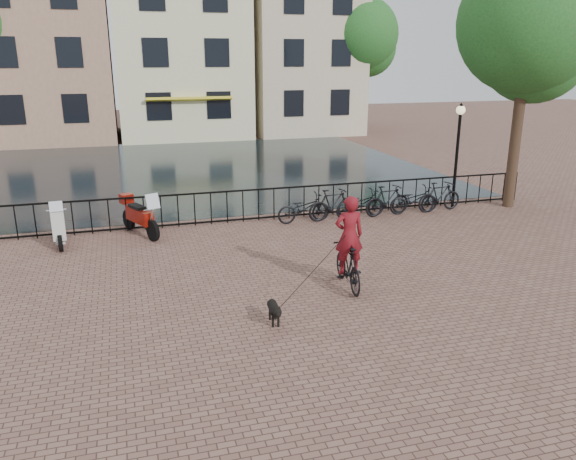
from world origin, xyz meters
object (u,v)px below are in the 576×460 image
object	(u,v)px
scooter	(58,220)
dog	(274,312)
lamp_post	(458,138)
motorcycle	(139,212)
cyclist	(349,248)

from	to	relation	value
scooter	dog	bearing A→B (deg)	-60.60
dog	scooter	bearing A→B (deg)	129.48
lamp_post	motorcycle	xyz separation A→B (m)	(-10.34, -0.12, -1.68)
cyclist	dog	bearing A→B (deg)	36.59
cyclist	scooter	world-z (taller)	cyclist
cyclist	motorcycle	size ratio (longest dim) A/B	1.24
cyclist	motorcycle	xyz separation A→B (m)	(-4.29, 5.30, -0.23)
lamp_post	dog	xyz separation A→B (m)	(-8.09, -6.68, -2.14)
dog	motorcycle	world-z (taller)	motorcycle
motorcycle	scooter	size ratio (longest dim) A/B	1.27
scooter	lamp_post	bearing A→B (deg)	-3.81
motorcycle	dog	bearing A→B (deg)	-95.68
motorcycle	lamp_post	bearing A→B (deg)	-23.95
lamp_post	dog	world-z (taller)	lamp_post
lamp_post	dog	size ratio (longest dim) A/B	4.72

